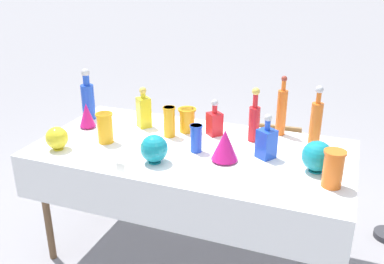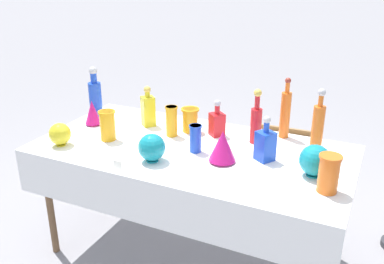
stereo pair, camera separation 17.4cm
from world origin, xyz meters
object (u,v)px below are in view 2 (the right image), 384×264
at_px(slender_vase_0, 195,138).
at_px(round_bowl_2, 152,147).
at_px(fluted_vase_1, 223,146).
at_px(tall_bottle_1, 95,96).
at_px(tall_bottle_2, 318,127).
at_px(cardboard_box_behind_left, 281,161).
at_px(square_decanter_0, 217,122).
at_px(tall_bottle_0, 256,121).
at_px(slender_vase_4, 172,120).
at_px(round_bowl_1, 315,160).
at_px(slender_vase_1, 190,119).
at_px(square_decanter_2, 148,109).
at_px(round_bowl_0, 60,134).
at_px(square_decanter_1, 265,144).
at_px(tall_bottle_3, 285,113).
at_px(slender_vase_3, 329,173).
at_px(slender_vase_2, 107,125).

bearing_deg(slender_vase_0, round_bowl_2, -127.00).
distance_m(slender_vase_0, fluted_vase_1, 0.20).
height_order(tall_bottle_1, tall_bottle_2, tall_bottle_2).
distance_m(tall_bottle_2, cardboard_box_behind_left, 1.26).
bearing_deg(square_decanter_0, round_bowl_2, -110.36).
height_order(tall_bottle_0, slender_vase_4, tall_bottle_0).
bearing_deg(round_bowl_1, slender_vase_1, 161.68).
xyz_separation_m(square_decanter_2, round_bowl_0, (-0.31, -0.50, -0.04)).
xyz_separation_m(round_bowl_2, cardboard_box_behind_left, (0.40, 1.45, -0.65)).
height_order(slender_vase_1, round_bowl_1, round_bowl_1).
relative_size(square_decanter_1, slender_vase_4, 1.34).
xyz_separation_m(tall_bottle_3, slender_vase_0, (-0.41, -0.43, -0.07)).
relative_size(slender_vase_0, cardboard_box_behind_left, 0.32).
distance_m(tall_bottle_3, slender_vase_4, 0.70).
bearing_deg(square_decanter_1, round_bowl_0, -164.34).
height_order(tall_bottle_1, square_decanter_2, tall_bottle_1).
xyz_separation_m(square_decanter_2, slender_vase_1, (0.29, 0.03, -0.03)).
distance_m(tall_bottle_0, slender_vase_0, 0.39).
xyz_separation_m(slender_vase_3, round_bowl_0, (-1.52, -0.12, -0.03)).
xyz_separation_m(square_decanter_0, slender_vase_1, (-0.18, -0.01, -0.00)).
bearing_deg(cardboard_box_behind_left, slender_vase_2, -121.38).
distance_m(square_decanter_2, round_bowl_1, 1.15).
xyz_separation_m(tall_bottle_1, slender_vase_1, (0.72, 0.02, -0.06)).
xyz_separation_m(tall_bottle_1, round_bowl_2, (0.72, -0.46, -0.06)).
bearing_deg(fluted_vase_1, tall_bottle_2, 38.04).
bearing_deg(square_decanter_0, slender_vase_1, -176.65).
bearing_deg(slender_vase_1, slender_vase_2, -139.79).
xyz_separation_m(tall_bottle_0, slender_vase_1, (-0.43, -0.01, -0.05)).
relative_size(tall_bottle_3, square_decanter_0, 1.62).
bearing_deg(round_bowl_0, round_bowl_2, 4.33).
distance_m(slender_vase_3, round_bowl_1, 0.16).
height_order(slender_vase_1, slender_vase_2, slender_vase_2).
relative_size(square_decanter_1, fluted_vase_1, 1.42).
relative_size(tall_bottle_2, slender_vase_4, 1.98).
relative_size(slender_vase_4, round_bowl_2, 1.21).
relative_size(square_decanter_2, round_bowl_0, 1.97).
distance_m(tall_bottle_1, slender_vase_0, 0.92).
distance_m(square_decanter_0, slender_vase_0, 0.28).
bearing_deg(slender_vase_4, cardboard_box_behind_left, 66.46).
relative_size(square_decanter_1, round_bowl_1, 1.53).
bearing_deg(slender_vase_3, fluted_vase_1, 171.74).
height_order(tall_bottle_0, slender_vase_3, tall_bottle_0).
bearing_deg(slender_vase_0, slender_vase_4, 146.94).
bearing_deg(slender_vase_1, round_bowl_0, -138.85).
height_order(tall_bottle_0, slender_vase_1, tall_bottle_0).
bearing_deg(slender_vase_1, square_decanter_2, -175.06).
bearing_deg(tall_bottle_0, round_bowl_1, -35.17).
relative_size(tall_bottle_0, slender_vase_0, 2.07).
height_order(slender_vase_1, round_bowl_0, slender_vase_1).
xyz_separation_m(square_decanter_2, slender_vase_4, (0.22, -0.09, -0.01)).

